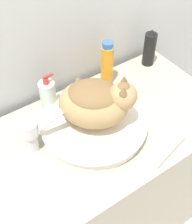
{
  "coord_description": "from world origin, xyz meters",
  "views": [
    {
      "loc": [
        -0.39,
        -0.34,
        1.73
      ],
      "look_at": [
        0.03,
        0.27,
        0.94
      ],
      "focal_mm": 50.0,
      "sensor_mm": 36.0,
      "label": 1
    }
  ],
  "objects": [
    {
      "name": "cat",
      "position": [
        0.03,
        0.28,
        0.99
      ],
      "size": [
        0.31,
        0.36,
        0.19
      ],
      "rotation": [
        0.0,
        0.0,
        5.57
      ],
      "color": "tan",
      "rests_on": "sink_basin"
    },
    {
      "name": "shampoo_bottle_tall",
      "position": [
        0.22,
        0.47,
        0.94
      ],
      "size": [
        0.05,
        0.05,
        0.2
      ],
      "color": "orange",
      "rests_on": "vanity_counter"
    },
    {
      "name": "cream_tube",
      "position": [
        0.19,
        0.05,
        0.85
      ],
      "size": [
        0.18,
        0.07,
        0.03
      ],
      "rotation": [
        0.0,
        0.0,
        0.24
      ],
      "color": "silver",
      "rests_on": "vanity_counter"
    },
    {
      "name": "wall_back",
      "position": [
        0.0,
        0.59,
        1.2
      ],
      "size": [
        8.0,
        0.05,
        2.4
      ],
      "color": "silver",
      "rests_on": "ground_plane"
    },
    {
      "name": "faucet",
      "position": [
        -0.19,
        0.33,
        0.92
      ],
      "size": [
        0.15,
        0.06,
        0.15
      ],
      "rotation": [
        0.0,
        0.0,
        -0.2
      ],
      "color": "silver",
      "rests_on": "vanity_counter"
    },
    {
      "name": "sink_basin",
      "position": [
        0.03,
        0.29,
        0.87
      ],
      "size": [
        0.39,
        0.39,
        0.05
      ],
      "color": "white",
      "rests_on": "vanity_counter"
    },
    {
      "name": "hairspray_can_black",
      "position": [
        0.45,
        0.47,
        0.92
      ],
      "size": [
        0.05,
        0.05,
        0.18
      ],
      "color": "black",
      "rests_on": "vanity_counter"
    },
    {
      "name": "soap_pump_bottle",
      "position": [
        -0.06,
        0.47,
        0.91
      ],
      "size": [
        0.06,
        0.06,
        0.17
      ],
      "color": "silver",
      "rests_on": "vanity_counter"
    },
    {
      "name": "vanity_counter",
      "position": [
        0.0,
        0.27,
        0.42
      ],
      "size": [
        1.09,
        0.54,
        0.84
      ],
      "color": "#B2A893",
      "rests_on": "ground_plane"
    }
  ]
}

